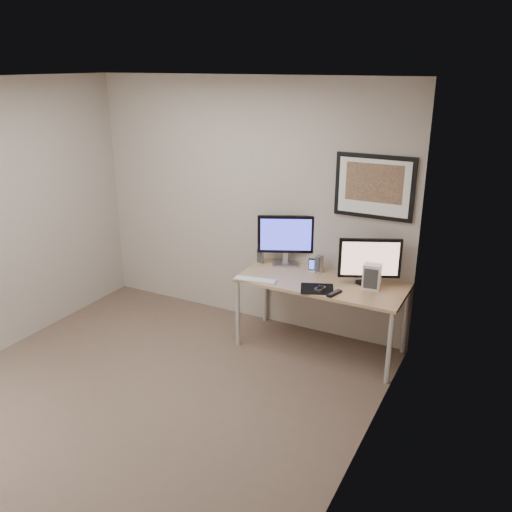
% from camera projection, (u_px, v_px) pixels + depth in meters
% --- Properties ---
extents(floor, '(3.60, 3.60, 0.00)m').
position_uv_depth(floor, '(157.00, 390.00, 4.75)').
color(floor, brown).
rests_on(floor, ground).
extents(room, '(3.60, 3.60, 3.60)m').
position_uv_depth(room, '(177.00, 197.00, 4.57)').
color(room, white).
rests_on(room, ground).
extents(desk, '(1.60, 0.70, 0.73)m').
position_uv_depth(desk, '(322.00, 287.00, 5.22)').
color(desk, olive).
rests_on(desk, floor).
extents(framed_art, '(0.75, 0.04, 0.60)m').
position_uv_depth(framed_art, '(374.00, 187.00, 5.02)').
color(framed_art, black).
rests_on(framed_art, room).
extents(monitor_large, '(0.54, 0.28, 0.53)m').
position_uv_depth(monitor_large, '(286.00, 238.00, 5.52)').
color(monitor_large, '#A7A7AB').
rests_on(monitor_large, desk).
extents(monitor_tv, '(0.54, 0.27, 0.46)m').
position_uv_depth(monitor_tv, '(370.00, 261.00, 5.03)').
color(monitor_tv, black).
rests_on(monitor_tv, desk).
extents(speaker_left, '(0.08, 0.08, 0.17)m').
position_uv_depth(speaker_left, '(260.00, 255.00, 5.65)').
color(speaker_left, '#A7A7AB').
rests_on(speaker_left, desk).
extents(speaker_right, '(0.09, 0.09, 0.18)m').
position_uv_depth(speaker_right, '(320.00, 264.00, 5.40)').
color(speaker_right, '#A7A7AB').
rests_on(speaker_right, desk).
extents(phone_dock, '(0.09, 0.09, 0.14)m').
position_uv_depth(phone_dock, '(312.00, 265.00, 5.41)').
color(phone_dock, black).
rests_on(phone_dock, desk).
extents(keyboard, '(0.43, 0.18, 0.01)m').
position_uv_depth(keyboard, '(255.00, 280.00, 5.21)').
color(keyboard, '#B7B7BB').
rests_on(keyboard, desk).
extents(mousepad, '(0.38, 0.36, 0.00)m').
position_uv_depth(mousepad, '(317.00, 289.00, 5.02)').
color(mousepad, black).
rests_on(mousepad, desk).
extents(mouse, '(0.08, 0.12, 0.04)m').
position_uv_depth(mouse, '(320.00, 288.00, 4.99)').
color(mouse, black).
rests_on(mouse, mousepad).
extents(remote, '(0.10, 0.19, 0.02)m').
position_uv_depth(remote, '(334.00, 293.00, 4.90)').
color(remote, black).
rests_on(remote, desk).
extents(fan_unit, '(0.17, 0.13, 0.24)m').
position_uv_depth(fan_unit, '(372.00, 277.00, 4.98)').
color(fan_unit, silver).
rests_on(fan_unit, desk).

